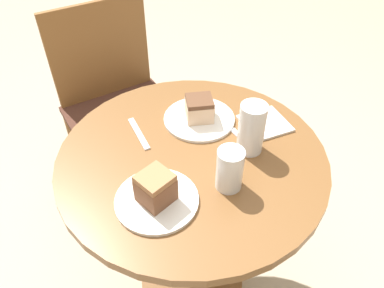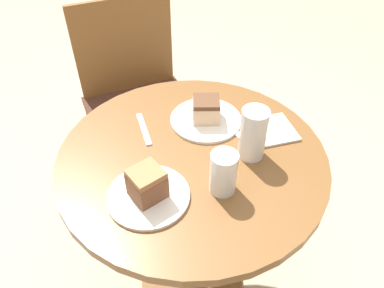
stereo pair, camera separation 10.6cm
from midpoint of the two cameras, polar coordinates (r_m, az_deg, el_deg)
name	(u,v)px [view 2 (the right image)]	position (r m, az deg, el deg)	size (l,w,h in m)	color
ground_plane	(192,281)	(1.71, 1.90, -20.31)	(8.00, 8.00, 0.00)	tan
table	(192,195)	(1.23, 2.50, -7.92)	(0.79, 0.79, 0.76)	brown
chair	(137,96)	(1.78, -6.75, 7.19)	(0.51, 0.43, 0.92)	brown
plate_near	(206,120)	(1.21, 4.65, 3.61)	(0.23, 0.23, 0.01)	silver
plate_far	(148,196)	(0.98, -3.56, -8.07)	(0.22, 0.22, 0.01)	silver
cake_slice_near	(206,109)	(1.18, 4.76, 5.18)	(0.10, 0.10, 0.07)	beige
cake_slice_far	(147,184)	(0.94, -3.68, -6.22)	(0.10, 0.10, 0.09)	brown
glass_lemonade	(253,136)	(1.06, 12.09, 1.14)	(0.08, 0.08, 0.16)	beige
glass_water	(223,175)	(0.97, 7.93, -4.82)	(0.07, 0.07, 0.12)	silver
napkin_stack	(272,130)	(1.20, 14.54, 1.98)	(0.15, 0.15, 0.01)	silver
fork	(241,138)	(1.16, 10.17, 0.71)	(0.03, 0.16, 0.00)	silver
spoon	(144,129)	(1.18, -4.80, 2.19)	(0.02, 0.16, 0.00)	silver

